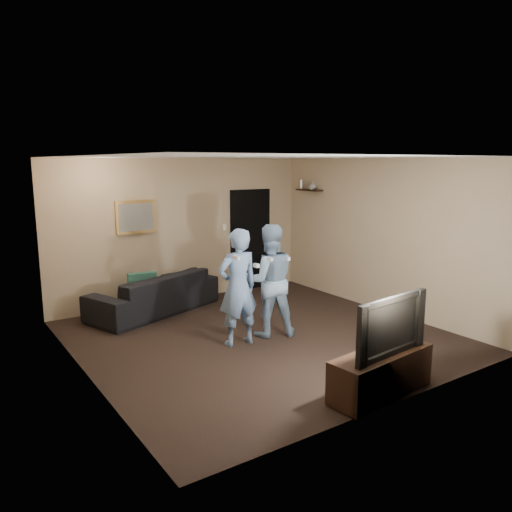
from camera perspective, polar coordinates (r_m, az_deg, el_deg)
ground at (r=7.44m, az=0.52°, el=-9.19°), size 5.00×5.00×0.00m
ceiling at (r=7.00m, az=0.56°, el=11.26°), size 5.00×5.00×0.04m
wall_back at (r=9.25m, az=-8.29°, el=2.94°), size 5.00×0.04×2.60m
wall_front at (r=5.28m, az=16.12°, el=-3.22°), size 5.00×0.04×2.60m
wall_left at (r=6.07m, az=-19.30°, el=-1.62°), size 0.04×5.00×2.60m
wall_right at (r=8.75m, az=14.16°, el=2.28°), size 0.04×5.00×2.60m
sofa at (r=8.70m, az=-11.55°, el=-4.13°), size 2.48×1.63×0.68m
throw_pillow at (r=8.59m, az=-12.85°, el=-3.40°), size 0.48×0.21×0.47m
painting_frame at (r=8.84m, az=-13.54°, el=4.35°), size 0.72×0.05×0.57m
painting_canvas at (r=8.81m, az=-13.48°, el=4.34°), size 0.62×0.01×0.47m
doorway at (r=9.97m, az=-0.65°, el=1.87°), size 0.90×0.06×2.00m
light_switch at (r=9.62m, az=-3.66°, el=3.33°), size 0.08×0.02×0.12m
wall_shelf at (r=9.89m, az=6.09°, el=7.50°), size 0.20×0.60×0.03m
shelf_vase at (r=9.81m, az=6.48°, el=8.00°), size 0.18×0.18×0.15m
shelf_figurine at (r=10.08m, az=5.19°, el=8.18°), size 0.06×0.06×0.18m
tv_console at (r=5.79m, az=14.10°, el=-12.85°), size 1.37×0.56×0.48m
television at (r=5.59m, az=14.36°, el=-7.53°), size 1.14×0.26×0.65m
wii_player_left at (r=6.92m, az=-2.09°, el=-3.60°), size 0.62×0.50×1.65m
wii_player_right at (r=7.29m, az=1.50°, el=-2.81°), size 0.98×0.88×1.66m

